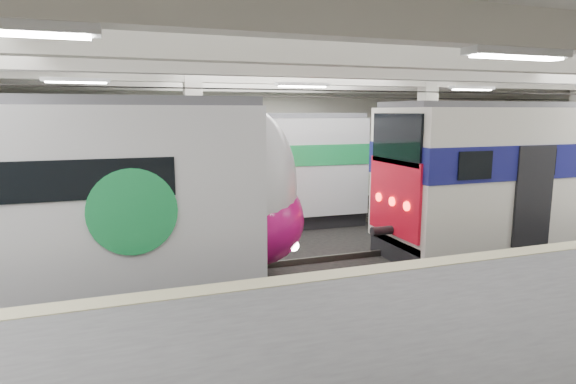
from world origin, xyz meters
name	(u,v)px	position (x,y,z in m)	size (l,w,h in m)	color
station_hall	(363,154)	(0.00, -1.74, 3.24)	(36.00, 24.00, 5.75)	black
modern_emu	(15,206)	(-7.22, 0.00, 2.21)	(13.97, 2.89, 4.50)	silver
far_train	(186,171)	(-2.93, 5.50, 2.13)	(12.81, 2.91, 4.12)	silver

